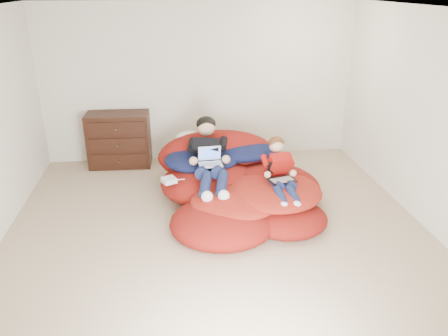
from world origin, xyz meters
TOP-DOWN VIEW (x-y plane):
  - room_shell at (0.00, 0.00)m, footprint 5.10×5.10m
  - dresser at (-1.32, 2.24)m, footprint 0.99×0.57m
  - beanbag_pile at (0.34, 0.69)m, footprint 2.17×2.44m
  - cream_pillow at (-0.25, 1.58)m, footprint 0.40×0.25m
  - older_boy at (-0.02, 0.86)m, footprint 0.44×1.34m
  - younger_boy at (0.82, 0.38)m, footprint 0.32×0.93m
  - laptop_white at (-0.02, 0.71)m, footprint 0.31×0.27m
  - laptop_black at (0.82, 0.34)m, footprint 0.37×0.40m
  - power_adapter at (-0.55, 0.61)m, footprint 0.22×0.22m

SIDE VIEW (x-z plane):
  - room_shell at x=0.00m, z-range -1.17..1.60m
  - beanbag_pile at x=0.34m, z-range -0.16..0.69m
  - power_adapter at x=-0.55m, z-range 0.39..0.45m
  - dresser at x=-1.32m, z-range 0.00..0.87m
  - laptop_black at x=0.82m, z-range 0.44..0.66m
  - younger_boy at x=0.82m, z-range 0.29..0.92m
  - cream_pillow at x=-0.25m, z-range 0.49..0.75m
  - laptop_white at x=-0.02m, z-range 0.53..0.74m
  - older_boy at x=-0.02m, z-range 0.31..1.03m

